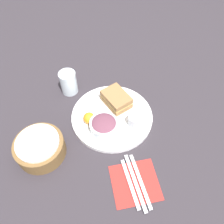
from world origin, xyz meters
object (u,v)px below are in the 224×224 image
dressing_cup (134,120)px  spoon (130,183)px  salad_bowl (104,125)px  fork (140,181)px  plate (112,116)px  drink_glass (69,82)px  sandwich (116,99)px  bread_basket (40,147)px  knife (135,182)px

dressing_cup → spoon: dressing_cup is taller
salad_bowl → spoon: (-0.22, -0.05, -0.04)m
fork → plate: bearing=-176.4°
salad_bowl → fork: salad_bowl is taller
fork → spoon: 0.04m
plate → drink_glass: drink_glass is taller
sandwich → fork: bearing=-178.0°
bread_basket → fork: bearing=-118.3°
sandwich → salad_bowl: (-0.12, 0.07, 0.00)m
dressing_cup → spoon: bearing=162.9°
salad_bowl → bread_basket: (-0.04, 0.24, -0.01)m
drink_glass → sandwich: bearing=-124.6°
drink_glass → dressing_cup: bearing=-136.3°
fork → drink_glass: bearing=-161.7°
spoon → knife: bearing=90.0°
dressing_cup → drink_glass: (0.24, 0.23, 0.01)m
drink_glass → fork: drink_glass is taller
salad_bowl → dressing_cup: size_ratio=2.28×
drink_glass → spoon: (-0.47, -0.16, -0.05)m
drink_glass → knife: 0.50m
dressing_cup → knife: bearing=167.1°
drink_glass → bread_basket: 0.32m
bread_basket → fork: (-0.17, -0.32, -0.03)m
knife → spoon: same height
salad_bowl → spoon: size_ratio=0.62×
fork → spoon: (-0.00, 0.04, 0.00)m
plate → knife: bearing=-175.3°
salad_bowl → bread_basket: 0.24m
fork → spoon: bearing=-90.0°
dressing_cup → fork: (-0.22, 0.03, -0.03)m
bread_basket → knife: bread_basket is taller
bread_basket → dressing_cup: bearing=-82.2°
knife → salad_bowl: bearing=-167.6°
drink_glass → knife: size_ratio=0.51×
dressing_cup → drink_glass: bearing=43.7°
bread_basket → knife: 0.35m
drink_glass → bread_basket: (-0.29, 0.13, -0.01)m
plate → fork: 0.28m
plate → drink_glass: size_ratio=3.14×
plate → knife: (-0.28, -0.02, -0.00)m
plate → dressing_cup: dressing_cup is taller
knife → dressing_cup: bearing=162.3°
spoon → bread_basket: bearing=-126.4°
salad_bowl → bread_basket: bearing=99.8°
plate → dressing_cup: (-0.06, -0.07, 0.03)m
sandwich → knife: sandwich is taller
knife → sandwich: bearing=174.2°
bread_basket → knife: (-0.18, -0.31, -0.03)m
dressing_cup → bread_basket: bearing=97.8°
sandwich → knife: (-0.34, 0.01, -0.04)m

